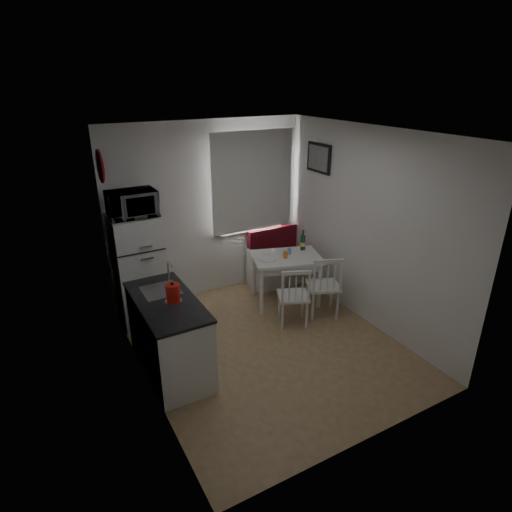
{
  "coord_description": "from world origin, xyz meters",
  "views": [
    {
      "loc": [
        -2.33,
        -3.88,
        3.13
      ],
      "look_at": [
        0.11,
        0.5,
        1.02
      ],
      "focal_mm": 30.0,
      "sensor_mm": 36.0,
      "label": 1
    }
  ],
  "objects_px": {
    "bench": "(285,263)",
    "fridge": "(139,270)",
    "chair_left": "(297,291)",
    "microwave": "(132,204)",
    "chair_right": "(328,280)",
    "dining_table": "(286,261)",
    "wine_bottle": "(303,240)",
    "kitchen_counter": "(169,335)",
    "kettle": "(173,293)"
  },
  "relations": [
    {
      "from": "chair_right",
      "to": "fridge",
      "type": "xyz_separation_m",
      "value": [
        -2.26,
        1.18,
        0.19
      ]
    },
    {
      "from": "bench",
      "to": "fridge",
      "type": "height_order",
      "value": "fridge"
    },
    {
      "from": "kitchen_counter",
      "to": "chair_left",
      "type": "bearing_deg",
      "value": 2.15
    },
    {
      "from": "kitchen_counter",
      "to": "wine_bottle",
      "type": "height_order",
      "value": "kitchen_counter"
    },
    {
      "from": "bench",
      "to": "chair_left",
      "type": "xyz_separation_m",
      "value": [
        -0.64,
        -1.29,
        0.24
      ]
    },
    {
      "from": "fridge",
      "to": "kettle",
      "type": "xyz_separation_m",
      "value": [
        0.03,
        -1.36,
        0.27
      ]
    },
    {
      "from": "chair_left",
      "to": "fridge",
      "type": "xyz_separation_m",
      "value": [
        -1.76,
        1.18,
        0.22
      ]
    },
    {
      "from": "kettle",
      "to": "wine_bottle",
      "type": "xyz_separation_m",
      "value": [
        2.33,
        0.94,
        -0.14
      ]
    },
    {
      "from": "kitchen_counter",
      "to": "bench",
      "type": "height_order",
      "value": "kitchen_counter"
    },
    {
      "from": "fridge",
      "to": "kettle",
      "type": "relative_size",
      "value": 6.22
    },
    {
      "from": "bench",
      "to": "wine_bottle",
      "type": "relative_size",
      "value": 4.02
    },
    {
      "from": "bench",
      "to": "chair_right",
      "type": "distance_m",
      "value": 1.33
    },
    {
      "from": "kettle",
      "to": "fridge",
      "type": "bearing_deg",
      "value": 91.26
    },
    {
      "from": "fridge",
      "to": "bench",
      "type": "bearing_deg",
      "value": 2.6
    },
    {
      "from": "chair_left",
      "to": "chair_right",
      "type": "bearing_deg",
      "value": 23.22
    },
    {
      "from": "bench",
      "to": "fridge",
      "type": "distance_m",
      "value": 2.44
    },
    {
      "from": "dining_table",
      "to": "microwave",
      "type": "height_order",
      "value": "microwave"
    },
    {
      "from": "wine_bottle",
      "to": "bench",
      "type": "bearing_deg",
      "value": 85.66
    },
    {
      "from": "chair_left",
      "to": "microwave",
      "type": "relative_size",
      "value": 0.89
    },
    {
      "from": "dining_table",
      "to": "chair_right",
      "type": "height_order",
      "value": "chair_right"
    },
    {
      "from": "wine_bottle",
      "to": "fridge",
      "type": "bearing_deg",
      "value": 169.91
    },
    {
      "from": "kitchen_counter",
      "to": "chair_left",
      "type": "height_order",
      "value": "kitchen_counter"
    },
    {
      "from": "microwave",
      "to": "kitchen_counter",
      "type": "bearing_deg",
      "value": -90.94
    },
    {
      "from": "dining_table",
      "to": "kitchen_counter",
      "type": "bearing_deg",
      "value": -142.52
    },
    {
      "from": "dining_table",
      "to": "wine_bottle",
      "type": "relative_size",
      "value": 3.68
    },
    {
      "from": "microwave",
      "to": "chair_right",
      "type": "bearing_deg",
      "value": -26.68
    },
    {
      "from": "kitchen_counter",
      "to": "chair_left",
      "type": "relative_size",
      "value": 2.52
    },
    {
      "from": "fridge",
      "to": "wine_bottle",
      "type": "relative_size",
      "value": 4.9
    },
    {
      "from": "microwave",
      "to": "kettle",
      "type": "xyz_separation_m",
      "value": [
        0.03,
        -1.31,
        -0.65
      ]
    },
    {
      "from": "bench",
      "to": "fridge",
      "type": "xyz_separation_m",
      "value": [
        -2.4,
        -0.11,
        0.46
      ]
    },
    {
      "from": "chair_left",
      "to": "wine_bottle",
      "type": "xyz_separation_m",
      "value": [
        0.6,
        0.76,
        0.35
      ]
    },
    {
      "from": "bench",
      "to": "wine_bottle",
      "type": "xyz_separation_m",
      "value": [
        -0.04,
        -0.53,
        0.59
      ]
    },
    {
      "from": "bench",
      "to": "fridge",
      "type": "bearing_deg",
      "value": -177.4
    },
    {
      "from": "chair_right",
      "to": "wine_bottle",
      "type": "xyz_separation_m",
      "value": [
        0.1,
        0.76,
        0.32
      ]
    },
    {
      "from": "bench",
      "to": "dining_table",
      "type": "xyz_separation_m",
      "value": [
        -0.39,
        -0.63,
        0.35
      ]
    },
    {
      "from": "chair_left",
      "to": "microwave",
      "type": "height_order",
      "value": "microwave"
    },
    {
      "from": "kitchen_counter",
      "to": "wine_bottle",
      "type": "xyz_separation_m",
      "value": [
        2.38,
        0.82,
        0.43
      ]
    },
    {
      "from": "chair_right",
      "to": "wine_bottle",
      "type": "relative_size",
      "value": 1.81
    },
    {
      "from": "kitchen_counter",
      "to": "bench",
      "type": "distance_m",
      "value": 2.77
    },
    {
      "from": "kitchen_counter",
      "to": "dining_table",
      "type": "distance_m",
      "value": 2.16
    },
    {
      "from": "dining_table",
      "to": "kettle",
      "type": "distance_m",
      "value": 2.18
    },
    {
      "from": "microwave",
      "to": "fridge",
      "type": "bearing_deg",
      "value": 90.0
    },
    {
      "from": "chair_left",
      "to": "microwave",
      "type": "distance_m",
      "value": 2.38
    },
    {
      "from": "kitchen_counter",
      "to": "microwave",
      "type": "relative_size",
      "value": 2.23
    },
    {
      "from": "bench",
      "to": "microwave",
      "type": "distance_m",
      "value": 2.77
    },
    {
      "from": "dining_table",
      "to": "fridge",
      "type": "xyz_separation_m",
      "value": [
        -2.01,
        0.52,
        0.11
      ]
    },
    {
      "from": "kitchen_counter",
      "to": "fridge",
      "type": "relative_size",
      "value": 0.87
    },
    {
      "from": "chair_right",
      "to": "kettle",
      "type": "height_order",
      "value": "kettle"
    },
    {
      "from": "bench",
      "to": "dining_table",
      "type": "relative_size",
      "value": 1.09
    },
    {
      "from": "chair_left",
      "to": "microwave",
      "type": "xyz_separation_m",
      "value": [
        -1.76,
        1.13,
        1.14
      ]
    }
  ]
}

